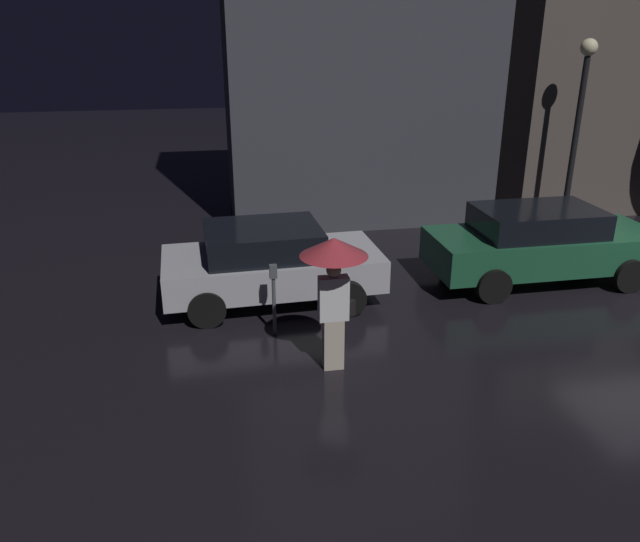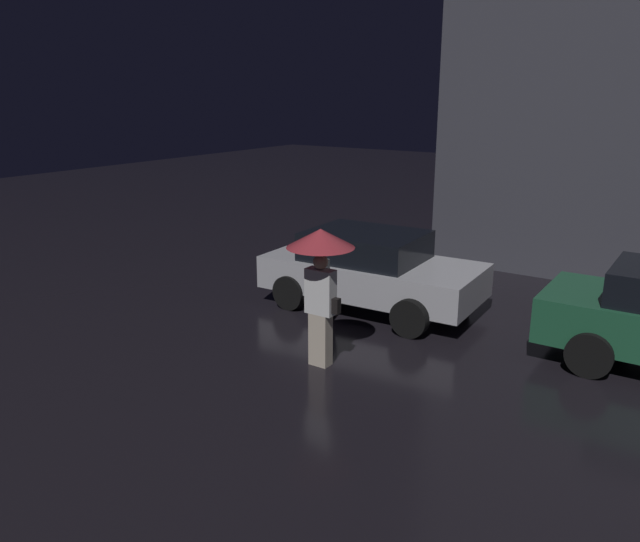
# 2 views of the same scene
# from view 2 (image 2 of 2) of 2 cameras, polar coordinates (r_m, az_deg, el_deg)

# --- Properties ---
(building_facade_left) EXTENTS (6.52, 3.00, 10.44)m
(building_facade_left) POSITION_cam_2_polar(r_m,az_deg,el_deg) (15.06, 25.77, 19.82)
(building_facade_left) COLOR #3D3D47
(building_facade_left) RESTS_ON ground
(parked_car_silver) EXTENTS (3.97, 2.05, 1.41)m
(parked_car_silver) POSITION_cam_2_polar(r_m,az_deg,el_deg) (11.42, 4.66, 0.23)
(parked_car_silver) COLOR #B7B7BF
(parked_car_silver) RESTS_ON ground
(pedestrian_with_umbrella) EXTENTS (0.96, 0.96, 2.03)m
(pedestrian_with_umbrella) POSITION_cam_2_polar(r_m,az_deg,el_deg) (8.72, 0.06, 0.89)
(pedestrian_with_umbrella) COLOR beige
(pedestrian_with_umbrella) RESTS_ON ground
(parking_meter) EXTENTS (0.12, 0.10, 1.22)m
(parking_meter) POSITION_cam_2_polar(r_m,az_deg,el_deg) (10.32, 0.47, -1.37)
(parking_meter) COLOR #4C5154
(parking_meter) RESTS_ON ground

